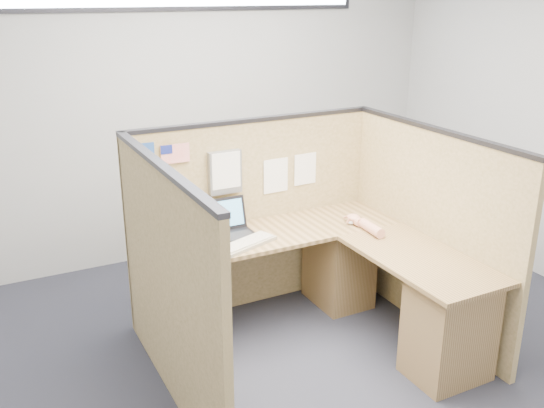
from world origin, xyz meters
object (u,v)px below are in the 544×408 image
laptop (229,227)px  keyboard (246,244)px  l_desk (320,288)px  mouse (353,221)px

laptop → keyboard: (0.03, -0.24, -0.05)m
l_desk → keyboard: bearing=153.6°
laptop → keyboard: bearing=-83.6°
mouse → l_desk: bearing=-150.5°
l_desk → keyboard: size_ratio=3.86×
l_desk → mouse: 0.62m
l_desk → mouse: (0.44, 0.25, 0.36)m
laptop → l_desk: bearing=-43.0°
keyboard → mouse: bearing=-18.8°
laptop → keyboard: 0.24m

